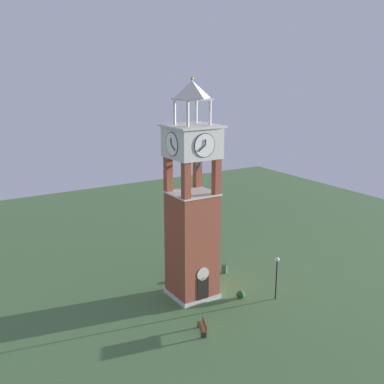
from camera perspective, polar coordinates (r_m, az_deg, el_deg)
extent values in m
plane|color=#476B3D|center=(41.16, 0.00, -12.20)|extent=(80.00, 80.00, 0.00)
cube|color=brown|center=(39.38, 0.00, -6.44)|extent=(3.34, 3.34, 8.84)
cube|color=beige|center=(41.08, 0.00, -11.98)|extent=(3.54, 3.54, 0.35)
cube|color=black|center=(39.38, 1.32, -11.64)|extent=(1.10, 0.04, 2.20)
cylinder|color=beige|center=(38.78, 1.33, -9.78)|extent=(1.10, 0.04, 1.10)
cube|color=brown|center=(35.81, -0.72, 1.29)|extent=(0.56, 0.56, 2.93)
cube|color=brown|center=(37.29, 2.94, 1.80)|extent=(0.56, 0.56, 2.93)
cube|color=brown|center=(38.16, -2.87, 2.10)|extent=(0.56, 0.56, 2.93)
cube|color=brown|center=(39.55, 0.65, 2.55)|extent=(0.56, 0.56, 2.93)
cube|color=beige|center=(38.01, 0.00, -0.12)|extent=(3.50, 3.50, 0.12)
cone|color=#4C4C51|center=(37.99, 0.88, 3.17)|extent=(0.40, 0.40, 0.46)
cone|color=#4C4C51|center=(38.13, -0.65, 3.21)|extent=(0.45, 0.45, 0.45)
cone|color=#4C4C51|center=(37.20, -1.04, 2.93)|extent=(0.44, 0.44, 0.55)
cone|color=#4C4C51|center=(36.88, 0.55, 2.82)|extent=(0.50, 0.50, 0.49)
cube|color=beige|center=(37.19, 0.00, 5.96)|extent=(3.58, 3.58, 2.40)
cylinder|color=white|center=(35.68, 1.54, 5.60)|extent=(1.82, 0.05, 1.82)
torus|color=black|center=(35.68, 1.54, 5.60)|extent=(1.85, 0.06, 1.85)
cube|color=black|center=(35.61, 1.62, 5.95)|extent=(0.14, 0.03, 0.46)
cube|color=black|center=(35.50, 1.18, 5.21)|extent=(0.63, 0.03, 0.47)
cylinder|color=white|center=(38.72, -1.42, 6.30)|extent=(1.82, 0.05, 1.82)
torus|color=black|center=(38.72, -1.42, 6.30)|extent=(1.85, 0.06, 1.85)
cube|color=black|center=(38.75, -1.43, 6.64)|extent=(0.14, 0.03, 0.46)
cube|color=black|center=(38.66, -1.84, 5.97)|extent=(0.63, 0.03, 0.47)
cylinder|color=white|center=(36.28, -2.44, 5.74)|extent=(0.05, 1.82, 1.82)
torus|color=black|center=(36.28, -2.44, 5.74)|extent=(0.06, 1.85, 1.85)
cube|color=black|center=(36.24, -2.55, 6.09)|extent=(0.03, 0.14, 0.46)
cube|color=black|center=(36.03, -2.29, 5.34)|extent=(0.03, 0.63, 0.47)
cylinder|color=white|center=(38.16, 2.32, 6.17)|extent=(0.05, 1.82, 1.82)
torus|color=black|center=(38.16, 2.32, 6.17)|extent=(0.06, 1.85, 1.85)
cube|color=black|center=(38.18, 2.38, 6.52)|extent=(0.03, 0.14, 0.46)
cube|color=black|center=(37.98, 2.65, 5.81)|extent=(0.03, 0.63, 0.47)
cube|color=beige|center=(37.02, 0.00, 7.92)|extent=(3.94, 3.94, 0.16)
cylinder|color=beige|center=(35.57, -0.52, 9.31)|extent=(0.22, 0.22, 1.89)
cylinder|color=beige|center=(36.63, 2.15, 9.45)|extent=(0.22, 0.22, 1.89)
cylinder|color=beige|center=(37.26, -2.11, 9.54)|extent=(0.22, 0.22, 1.89)
cylinder|color=beige|center=(38.27, 0.48, 9.68)|extent=(0.22, 0.22, 1.89)
cube|color=beige|center=(36.84, 0.00, 11.06)|extent=(2.41, 2.41, 0.12)
pyramid|color=beige|center=(36.81, 0.00, 12.17)|extent=(2.41, 2.41, 1.32)
sphere|color=#B79338|center=(36.79, 0.00, 13.39)|extent=(0.24, 0.24, 0.24)
cube|color=brown|center=(35.75, 1.18, -15.81)|extent=(1.02, 1.65, 0.06)
cube|color=brown|center=(35.64, 1.49, -15.40)|extent=(0.66, 1.50, 0.44)
cube|color=#2D2D33|center=(35.26, 1.39, -16.73)|extent=(0.40, 0.23, 0.42)
cube|color=#2D2D33|center=(36.48, 0.97, -15.58)|extent=(0.40, 0.23, 0.42)
cylinder|color=black|center=(40.39, 10.04, -10.37)|extent=(0.12, 0.12, 3.32)
sphere|color=silver|center=(39.65, 10.16, -7.96)|extent=(0.36, 0.36, 0.36)
cylinder|color=#38513D|center=(45.20, 3.90, -9.13)|extent=(0.52, 0.52, 0.80)
ellipsoid|color=#234C28|center=(40.70, 5.83, -12.11)|extent=(0.72, 0.72, 0.63)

